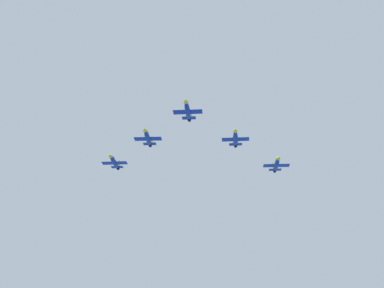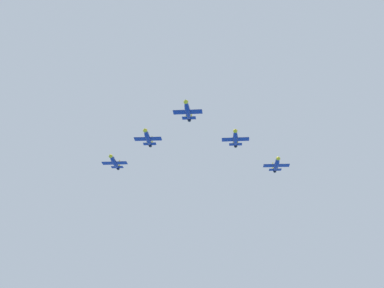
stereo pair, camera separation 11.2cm
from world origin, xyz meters
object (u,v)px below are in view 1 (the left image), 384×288
jet_lead (188,111)px  jet_right_outer (114,162)px  jet_left_wingman (235,138)px  jet_right_wingman (148,138)px  jet_left_outer (276,165)px

jet_lead → jet_right_outer: 51.72m
jet_lead → jet_left_wingman: 25.93m
jet_lead → jet_right_wingman: (-2.68, 25.64, -1.63)m
jet_lead → jet_left_outer: 52.00m
jet_left_outer → jet_right_outer: size_ratio=1.02×
jet_right_wingman → jet_right_outer: size_ratio=1.01×
jet_left_wingman → jet_right_wingman: 33.41m
jet_lead → jet_left_outer: (49.75, 13.55, -6.68)m
jet_left_wingman → jet_right_wingman: size_ratio=0.97×
jet_right_wingman → jet_left_outer: bearing=110.7°
jet_left_wingman → jet_right_wingman: bearing=-89.0°
jet_lead → jet_right_outer: jet_lead is taller
jet_right_wingman → jet_left_outer: (52.43, -12.09, -5.04)m
jet_right_outer → jet_right_wingman: bearing=40.8°
jet_left_wingman → jet_right_wingman: (-27.56, 18.87, 1.10)m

